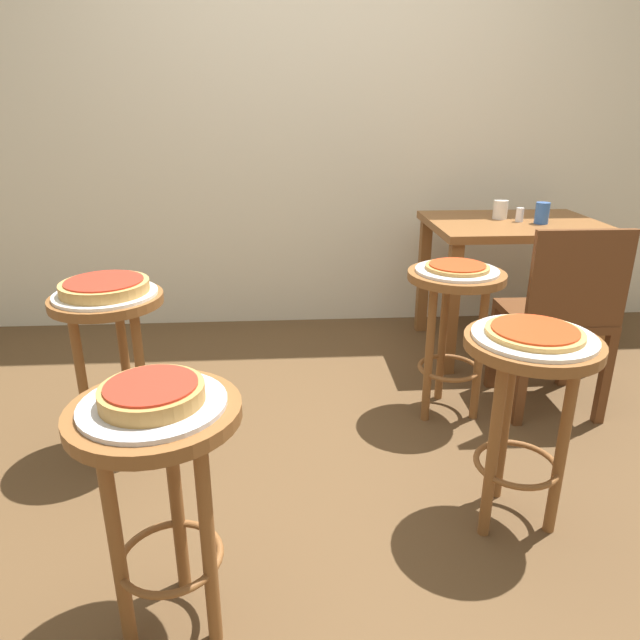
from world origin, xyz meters
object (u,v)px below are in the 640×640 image
Objects in this scene: pizza_rear at (457,267)px; serving_plate_leftside at (106,294)px; pizza_leftside at (105,286)px; pizza_foreground at (152,393)px; stool_leftside at (112,337)px; stool_middle at (527,388)px; serving_plate_middle at (534,337)px; wooden_chair at (560,313)px; serving_plate_foreground at (153,404)px; serving_plate_rear at (457,271)px; cup_far_edge at (500,210)px; pizza_middle at (535,332)px; condiment_shaker at (520,215)px; stool_rear at (454,309)px; dining_table at (512,244)px; stool_foreground at (160,467)px; cup_near_edge at (542,213)px.

serving_plate_leftside is at bearing -170.68° from pizza_rear.
pizza_leftside reaches higher than pizza_rear.
pizza_foreground and pizza_leftside have the same top height.
stool_middle is at bearing -19.96° from stool_leftside.
serving_plate_middle is 0.85m from wooden_chair.
stool_leftside is at bearing 111.99° from serving_plate_foreground.
serving_plate_rear is (-0.02, 0.72, 0.00)m from serving_plate_middle.
pizza_rear is 2.66× the size of cup_far_edge.
pizza_middle is at bearing 0.00° from serving_plate_middle.
pizza_middle is (0.00, 0.00, 0.02)m from serving_plate_middle.
pizza_rear is at bearing 91.56° from stool_middle.
condiment_shaker is (1.89, 0.91, 0.10)m from serving_plate_leftside.
pizza_foreground is 1.49m from stool_rear.
pizza_middle is 0.86m from wooden_chair.
condiment_shaker is (0.53, 0.69, 0.10)m from serving_plate_rear.
dining_table is at bearing 26.24° from pizza_leftside.
serving_plate_middle is 0.99× the size of serving_plate_leftside.
stool_leftside is (-0.34, 0.84, -0.20)m from pizza_foreground.
pizza_leftside is 2.09m from condiment_shaker.
dining_table is at bearing 70.97° from stool_middle.
stool_rear is 1.91× the size of serving_plate_rear.
cup_far_edge reaches higher than condiment_shaker.
stool_leftside is at bearing -154.24° from condiment_shaker.
pizza_leftside is at bearing -170.68° from stool_rear.
serving_plate_middle is 1.47m from pizza_leftside.
pizza_middle is at bearing -88.44° from stool_rear.
condiment_shaker is 0.09× the size of wooden_chair.
serving_plate_rear is 0.90m from cup_far_edge.
pizza_leftside is (0.00, 0.00, 0.03)m from serving_plate_leftside.
pizza_middle is 0.83× the size of serving_plate_rear.
wooden_chair reaches higher than condiment_shaker.
wooden_chair is (-0.07, -0.70, -0.29)m from condiment_shaker.
stool_leftside is 0.77× the size of wooden_chair.
pizza_foreground is 0.37× the size of stool_leftside.
pizza_rear reaches higher than stool_rear.
serving_plate_leftside is 1.40× the size of pizza_rear.
stool_foreground is 1.00× the size of stool_middle.
condiment_shaker is at bearing 70.27° from pizza_middle.
stool_leftside is 6.03× the size of cup_near_edge.
stool_leftside is (-0.34, 0.84, 0.00)m from stool_foreground.
serving_plate_foreground is 1.47m from pizza_rear.
serving_plate_middle is at bearing -88.44° from pizza_rear.
stool_rear is at bearing 91.56° from pizza_middle.
stool_foreground and stool_rear have the same top height.
serving_plate_middle reaches higher than stool_middle.
serving_plate_middle is (0.00, 0.00, 0.17)m from stool_middle.
pizza_leftside is 2.07m from cup_far_edge.
serving_plate_foreground is 1.82m from wooden_chair.
pizza_foreground is at bearing -68.01° from pizza_leftside.
cup_near_edge reaches higher than stool_foreground.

